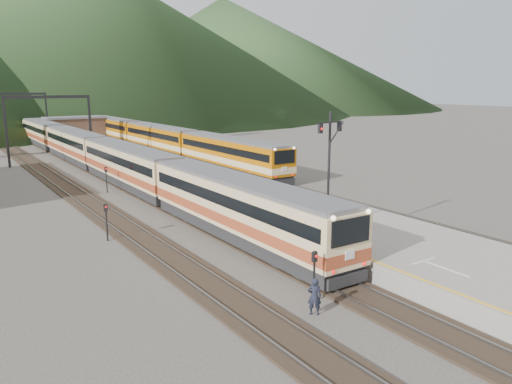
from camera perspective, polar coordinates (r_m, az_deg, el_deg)
track_main at (r=50.20m, az=-15.48°, el=1.28°), size 2.60×200.00×0.23m
track_far at (r=48.93m, az=-21.04°, el=0.63°), size 2.60×200.00×0.23m
track_second at (r=54.78m, az=-4.00°, el=2.57°), size 2.60×200.00×0.23m
platform at (r=50.30m, az=-8.73°, el=2.10°), size 8.00×100.00×1.00m
gantry_near at (r=63.31m, az=-22.58°, el=8.00°), size 9.55×0.25×8.00m
gantry_far at (r=87.94m, az=-25.85°, el=8.62°), size 9.55×0.25×8.00m
station_shed at (r=87.74m, az=-19.99°, el=7.11°), size 9.40×4.40×3.10m
hill_b at (r=242.93m, az=-23.86°, el=17.84°), size 220.00×220.00×75.00m
hill_c at (r=251.00m, az=-3.76°, el=15.71°), size 160.00×160.00×50.00m
main_train at (r=55.56m, az=-17.54°, el=4.09°), size 2.75×75.40×3.35m
second_train at (r=69.37m, az=-10.88°, el=5.92°), size 2.74×56.31×3.35m
signal_mast at (r=28.57m, az=8.36°, el=3.88°), size 2.16×0.62×6.69m
short_signal_a at (r=21.52m, az=6.67°, el=-8.82°), size 0.25×0.20×2.27m
short_signal_b at (r=44.77m, az=-16.74°, el=1.75°), size 0.27×0.24×2.27m
short_signal_c at (r=30.90m, az=-16.75°, el=-2.76°), size 0.26×0.23×2.27m
worker at (r=20.68m, az=6.69°, el=-11.76°), size 0.68×0.64×1.56m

